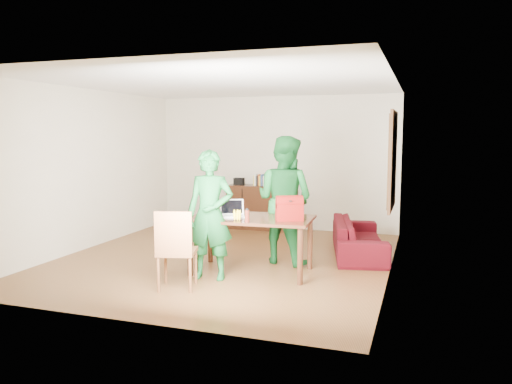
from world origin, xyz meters
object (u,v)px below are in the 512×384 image
(laptop, at_px, (233,214))
(bottle, at_px, (247,215))
(sofa, at_px, (359,237))
(chair, at_px, (177,265))
(person_far, at_px, (285,200))
(table, at_px, (251,224))
(red_bag, at_px, (289,211))
(person_near, at_px, (210,215))

(laptop, relative_size, bottle, 2.20)
(bottle, relative_size, sofa, 0.09)
(chair, distance_m, laptop, 1.13)
(laptop, height_order, bottle, laptop)
(chair, distance_m, person_far, 2.04)
(table, relative_size, person_far, 0.91)
(chair, distance_m, bottle, 1.11)
(chair, xyz_separation_m, sofa, (1.95, 2.53, -0.01))
(bottle, bearing_deg, table, 101.01)
(bottle, distance_m, sofa, 2.37)
(table, xyz_separation_m, person_far, (0.29, 0.70, 0.27))
(person_far, bearing_deg, red_bag, 125.71)
(red_bag, bearing_deg, chair, -166.80)
(red_bag, xyz_separation_m, sofa, (0.74, 1.61, -0.64))
(person_far, relative_size, red_bag, 5.39)
(table, xyz_separation_m, laptop, (-0.25, -0.08, 0.15))
(chair, height_order, red_bag, red_bag)
(table, relative_size, red_bag, 4.90)
(laptop, xyz_separation_m, red_bag, (0.82, 0.00, 0.09))
(table, xyz_separation_m, red_bag, (0.57, -0.08, 0.23))
(person_near, bearing_deg, laptop, 56.18)
(chair, height_order, person_far, person_far)
(person_near, bearing_deg, sofa, 40.85)
(laptop, bearing_deg, red_bag, -24.13)
(table, distance_m, sofa, 2.06)
(chair, height_order, bottle, chair)
(chair, xyz_separation_m, bottle, (0.73, 0.59, 0.59))
(chair, relative_size, laptop, 2.55)
(person_near, bearing_deg, person_far, 50.05)
(red_bag, bearing_deg, sofa, 41.78)
(table, relative_size, chair, 1.72)
(person_far, relative_size, sofa, 0.99)
(laptop, xyz_separation_m, bottle, (0.33, -0.32, 0.05))
(chair, xyz_separation_m, red_bag, (1.22, 0.91, 0.63))
(person_far, bearing_deg, chair, 76.94)
(chair, relative_size, person_far, 0.53)
(red_bag, bearing_deg, person_far, 86.10)
(table, height_order, red_bag, red_bag)
(red_bag, bearing_deg, table, 148.44)
(table, bearing_deg, bottle, -82.30)
(person_near, relative_size, laptop, 4.38)
(laptop, height_order, sofa, laptop)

